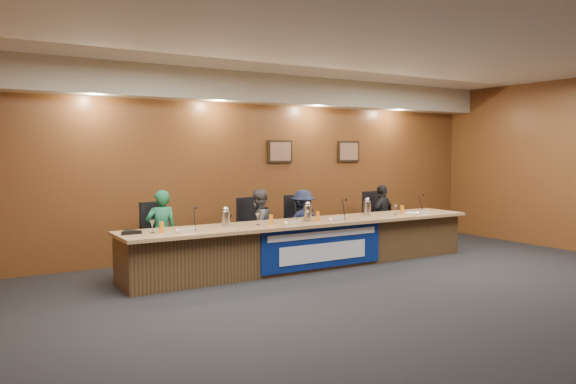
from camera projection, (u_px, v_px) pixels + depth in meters
name	position (u px, v px, depth m)	size (l,w,h in m)	color
floor	(415.00, 300.00, 6.98)	(10.00, 10.00, 0.00)	black
ceiling	(420.00, 39.00, 6.75)	(10.00, 8.00, 0.04)	silver
wall_back	(260.00, 165.00, 10.27)	(10.00, 0.04, 3.20)	#5D3318
soffit	(267.00, 89.00, 9.96)	(10.00, 0.50, 0.50)	beige
dais_body	(309.00, 245.00, 9.00)	(6.00, 0.80, 0.70)	#4B351D
dais_top	(310.00, 222.00, 8.93)	(6.10, 0.95, 0.05)	#A3794E
banner	(324.00, 247.00, 8.64)	(2.20, 0.02, 0.65)	navy
banner_text_upper	(324.00, 234.00, 8.62)	(2.00, 0.01, 0.10)	silver
banner_text_lower	(324.00, 252.00, 8.64)	(1.60, 0.01, 0.28)	silver
wall_photo_left	(280.00, 151.00, 10.43)	(0.52, 0.04, 0.42)	black
wall_photo_right	(348.00, 151.00, 11.27)	(0.52, 0.04, 0.42)	black
panelist_a	(161.00, 232.00, 8.44)	(0.47, 0.31, 1.28)	#19623E
panelist_b	(258.00, 226.00, 9.31)	(0.60, 0.46, 1.23)	#48474C
panelist_c	(303.00, 224.00, 9.77)	(0.77, 0.44, 1.19)	#171F3B
panelist_d	(382.00, 216.00, 10.72)	(0.71, 0.30, 1.22)	black
office_chair_a	(159.00, 242.00, 8.53)	(0.48, 0.48, 0.08)	black
office_chair_b	(256.00, 233.00, 9.40)	(0.48, 0.48, 0.08)	black
office_chair_c	(300.00, 229.00, 9.86)	(0.48, 0.48, 0.08)	black
office_chair_d	(379.00, 223.00, 10.81)	(0.48, 0.48, 0.08)	black
nameplate_a	(187.00, 229.00, 7.61)	(0.24, 0.06, 0.09)	white
microphone_a	(194.00, 230.00, 7.81)	(0.07, 0.07, 0.02)	black
juice_glass_a	(161.00, 227.00, 7.62)	(0.06, 0.06, 0.15)	orange
water_glass_a	(152.00, 227.00, 7.56)	(0.08, 0.08, 0.18)	silver
nameplate_b	(294.00, 222.00, 8.42)	(0.24, 0.06, 0.09)	white
microphone_b	(295.00, 222.00, 8.67)	(0.07, 0.07, 0.02)	black
juice_glass_b	(271.00, 220.00, 8.46)	(0.06, 0.06, 0.15)	orange
water_glass_b	(258.00, 219.00, 8.41)	(0.08, 0.08, 0.18)	silver
nameplate_c	(338.00, 218.00, 8.87)	(0.24, 0.06, 0.09)	white
microphone_c	(342.00, 219.00, 9.08)	(0.07, 0.07, 0.02)	black
juice_glass_c	(318.00, 216.00, 8.90)	(0.06, 0.06, 0.15)	orange
water_glass_c	(308.00, 216.00, 8.84)	(0.08, 0.08, 0.18)	silver
nameplate_d	(424.00, 212.00, 9.83)	(0.24, 0.06, 0.09)	white
microphone_d	(419.00, 212.00, 10.08)	(0.07, 0.07, 0.02)	black
juice_glass_d	(402.00, 209.00, 9.92)	(0.06, 0.06, 0.15)	orange
water_glass_d	(395.00, 209.00, 9.78)	(0.08, 0.08, 0.18)	silver
carafe_left	(226.00, 219.00, 8.26)	(0.13, 0.13, 0.22)	silver
carafe_mid	(308.00, 213.00, 8.89)	(0.13, 0.13, 0.24)	silver
carafe_right	(367.00, 209.00, 9.61)	(0.13, 0.13, 0.25)	silver
speakerphone	(130.00, 232.00, 7.49)	(0.32, 0.32, 0.05)	black
paper_stack	(414.00, 213.00, 10.05)	(0.22, 0.30, 0.01)	white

